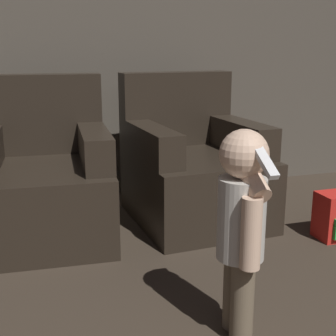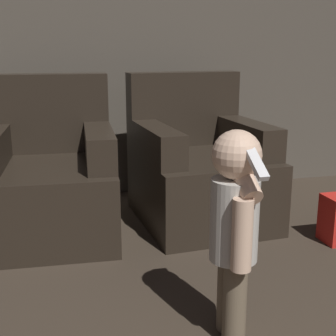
{
  "view_description": "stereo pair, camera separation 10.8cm",
  "coord_description": "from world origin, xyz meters",
  "px_view_note": "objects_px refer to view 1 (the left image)",
  "views": [
    {
      "loc": [
        -1.06,
        1.01,
        1.11
      ],
      "look_at": [
        -0.4,
        3.11,
        0.54
      ],
      "focal_mm": 50.0,
      "sensor_mm": 36.0,
      "label": 1
    },
    {
      "loc": [
        -0.95,
        0.98,
        1.11
      ],
      "look_at": [
        -0.4,
        3.11,
        0.54
      ],
      "focal_mm": 50.0,
      "sensor_mm": 36.0,
      "label": 2
    }
  ],
  "objects_px": {
    "person_toddler": "(242,219)",
    "toy_backpack": "(336,216)",
    "armchair_left": "(43,182)",
    "armchair_right": "(193,170)"
  },
  "relations": [
    {
      "from": "armchair_left",
      "to": "person_toddler",
      "type": "xyz_separation_m",
      "value": [
        0.66,
        -1.3,
        0.16
      ]
    },
    {
      "from": "armchair_left",
      "to": "armchair_right",
      "type": "relative_size",
      "value": 1.0
    },
    {
      "from": "armchair_left",
      "to": "toy_backpack",
      "type": "xyz_separation_m",
      "value": [
        1.63,
        -0.59,
        -0.19
      ]
    },
    {
      "from": "armchair_left",
      "to": "armchair_right",
      "type": "height_order",
      "value": "same"
    },
    {
      "from": "armchair_left",
      "to": "armchair_right",
      "type": "bearing_deg",
      "value": 3.55
    },
    {
      "from": "person_toddler",
      "to": "toy_backpack",
      "type": "xyz_separation_m",
      "value": [
        0.97,
        0.71,
        -0.35
      ]
    },
    {
      "from": "armchair_right",
      "to": "person_toddler",
      "type": "bearing_deg",
      "value": -106.26
    },
    {
      "from": "armchair_right",
      "to": "toy_backpack",
      "type": "bearing_deg",
      "value": -44.44
    },
    {
      "from": "person_toddler",
      "to": "armchair_left",
      "type": "bearing_deg",
      "value": -144.43
    },
    {
      "from": "armchair_left",
      "to": "toy_backpack",
      "type": "bearing_deg",
      "value": -16.22
    }
  ]
}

